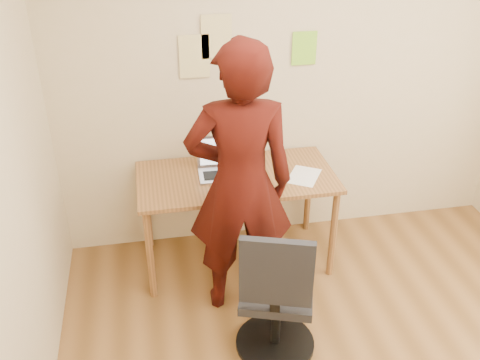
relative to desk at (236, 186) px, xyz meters
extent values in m
cube|color=beige|center=(0.48, 0.39, 0.70)|extent=(3.50, 0.04, 2.70)
cube|color=#925F32|center=(0.00, 0.00, 0.07)|extent=(1.40, 0.70, 0.03)
cylinder|color=#925F32|center=(-0.65, -0.30, -0.30)|extent=(0.05, 0.05, 0.71)
cylinder|color=#925F32|center=(0.65, -0.30, -0.30)|extent=(0.05, 0.05, 0.71)
cylinder|color=#925F32|center=(-0.65, 0.30, -0.30)|extent=(0.05, 0.05, 0.71)
cylinder|color=#925F32|center=(0.65, 0.30, -0.30)|extent=(0.05, 0.05, 0.71)
cube|color=#ABAAB2|center=(-0.10, 0.01, 0.09)|extent=(0.34, 0.24, 0.01)
cube|color=black|center=(-0.10, 0.01, 0.10)|extent=(0.27, 0.14, 0.00)
cube|color=#ABAAB2|center=(-0.09, 0.16, 0.21)|extent=(0.33, 0.08, 0.22)
cube|color=white|center=(-0.09, 0.16, 0.21)|extent=(0.29, 0.06, 0.18)
cube|color=white|center=(0.47, -0.09, 0.09)|extent=(0.31, 0.34, 0.00)
cube|color=black|center=(0.19, -0.21, 0.09)|extent=(0.07, 0.13, 0.01)
cube|color=#3F4C59|center=(0.19, -0.21, 0.10)|extent=(0.06, 0.11, 0.00)
cube|color=#DFCE85|center=(-0.23, 0.36, 0.85)|extent=(0.21, 0.00, 0.30)
cube|color=#DFCE85|center=(-0.07, 0.36, 0.98)|extent=(0.21, 0.00, 0.30)
cube|color=#8ADA31|center=(0.56, 0.36, 0.87)|extent=(0.18, 0.00, 0.24)
cube|color=black|center=(0.08, -0.90, -0.21)|extent=(0.53, 0.53, 0.06)
cube|color=black|center=(0.02, -1.09, 0.09)|extent=(0.40, 0.17, 0.42)
cube|color=black|center=(0.02, -1.09, -0.12)|extent=(0.07, 0.05, 0.11)
cylinder|color=black|center=(0.08, -0.90, -0.44)|extent=(0.06, 0.06, 0.42)
cylinder|color=black|center=(0.08, -0.90, -0.64)|extent=(0.50, 0.50, 0.03)
imported|color=#340B07|center=(-0.06, -0.45, 0.27)|extent=(0.71, 0.50, 1.85)
camera|label=1|loc=(-0.59, -3.26, 1.93)|focal=40.00mm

